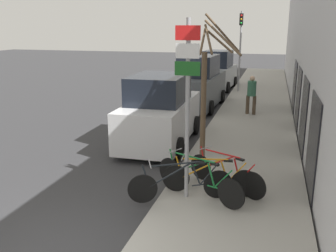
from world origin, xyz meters
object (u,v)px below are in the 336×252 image
(parked_car_1, at_px, (199,84))
(parked_car_0, at_px, (160,113))
(bicycle_2, at_px, (210,178))
(parked_car_2, at_px, (218,72))
(bicycle_3, at_px, (225,173))
(street_tree, at_px, (206,93))
(pedestrian_near, at_px, (252,92))
(bicycle_1, at_px, (198,180))
(signpost, at_px, (187,99))
(bicycle_0, at_px, (181,184))
(traffic_light, at_px, (240,41))

(parked_car_1, bearing_deg, parked_car_0, -88.93)
(bicycle_2, height_order, parked_car_2, parked_car_2)
(bicycle_3, height_order, street_tree, street_tree)
(pedestrian_near, xyz_separation_m, street_tree, (-0.84, -6.50, 1.01))
(bicycle_1, distance_m, pedestrian_near, 8.61)
(bicycle_1, relative_size, parked_car_2, 0.51)
(signpost, xyz_separation_m, pedestrian_near, (0.86, 8.67, -1.25))
(bicycle_0, xyz_separation_m, parked_car_0, (-1.74, 4.26, 0.52))
(parked_car_2, xyz_separation_m, traffic_light, (1.41, -1.33, 1.96))
(parked_car_0, relative_size, parked_car_1, 0.94)
(bicycle_0, xyz_separation_m, parked_car_1, (-1.60, 10.28, 0.61))
(bicycle_2, relative_size, parked_car_1, 0.45)
(parked_car_0, height_order, street_tree, street_tree)
(bicycle_0, relative_size, bicycle_2, 0.97)
(signpost, height_order, parked_car_1, signpost)
(bicycle_3, height_order, pedestrian_near, pedestrian_near)
(parked_car_0, bearing_deg, bicycle_3, -53.75)
(parked_car_2, distance_m, traffic_light, 2.76)
(parked_car_1, bearing_deg, traffic_light, 74.22)
(bicycle_2, bearing_deg, signpost, 115.56)
(parked_car_2, bearing_deg, bicycle_1, -79.32)
(bicycle_0, relative_size, bicycle_3, 1.13)
(bicycle_1, height_order, traffic_light, traffic_light)
(pedestrian_near, relative_size, traffic_light, 0.37)
(bicycle_0, height_order, parked_car_0, parked_car_0)
(parked_car_0, height_order, traffic_light, traffic_light)
(bicycle_1, bearing_deg, parked_car_1, 39.76)
(pedestrian_near, height_order, traffic_light, traffic_light)
(bicycle_1, relative_size, traffic_light, 0.47)
(parked_car_2, xyz_separation_m, street_tree, (1.65, -13.67, 1.04))
(signpost, xyz_separation_m, street_tree, (0.02, 2.17, -0.24))
(signpost, relative_size, bicycle_2, 1.77)
(bicycle_0, bearing_deg, bicycle_2, -72.17)
(bicycle_2, relative_size, pedestrian_near, 1.31)
(bicycle_3, bearing_deg, parked_car_2, 40.57)
(bicycle_1, xyz_separation_m, bicycle_2, (0.23, 0.18, -0.02))
(parked_car_2, bearing_deg, street_tree, -79.25)
(parked_car_2, height_order, street_tree, street_tree)
(parked_car_1, distance_m, pedestrian_near, 2.89)
(parked_car_2, distance_m, pedestrian_near, 7.58)
(signpost, height_order, bicycle_2, signpost)
(parked_car_0, distance_m, street_tree, 2.83)
(parked_car_0, distance_m, parked_car_1, 6.02)
(street_tree, bearing_deg, bicycle_2, -76.22)
(bicycle_0, relative_size, parked_car_0, 0.47)
(signpost, relative_size, bicycle_1, 1.80)
(pedestrian_near, bearing_deg, parked_car_0, -112.43)
(bicycle_3, bearing_deg, pedestrian_near, 30.97)
(bicycle_0, bearing_deg, traffic_light, -23.42)
(parked_car_0, height_order, parked_car_1, parked_car_1)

